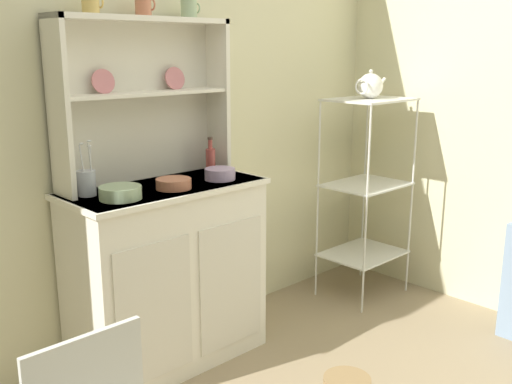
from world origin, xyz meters
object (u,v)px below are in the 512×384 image
hutch_cabinet (168,274)px  cup_gold_0 (91,3)px  hutch_shelf_unit (141,89)px  utensil_jar (87,182)px  jam_bottle (211,159)px  bakers_rack (366,178)px  bowl_mixing_large (120,193)px  porcelain_teapot (370,86)px

hutch_cabinet → cup_gold_0: cup_gold_0 is taller
hutch_shelf_unit → utensil_jar: 0.52m
cup_gold_0 → jam_bottle: 0.95m
cup_gold_0 → utensil_jar: cup_gold_0 is taller
bakers_rack → bowl_mixing_large: bakers_rack is taller
bakers_rack → cup_gold_0: bearing=170.2°
hutch_cabinet → porcelain_teapot: bearing=-6.5°
cup_gold_0 → porcelain_teapot: cup_gold_0 is taller
hutch_cabinet → utensil_jar: 0.61m
porcelain_teapot → cup_gold_0: bearing=170.2°
utensil_jar → bowl_mixing_large: bearing=-64.2°
cup_gold_0 → bowl_mixing_large: cup_gold_0 is taller
utensil_jar → porcelain_teapot: porcelain_teapot is taller
hutch_shelf_unit → cup_gold_0: (-0.25, -0.04, 0.37)m
bakers_rack → jam_bottle: size_ratio=6.70×
bowl_mixing_large → jam_bottle: jam_bottle is taller
cup_gold_0 → porcelain_teapot: size_ratio=0.37×
hutch_shelf_unit → cup_gold_0: size_ratio=10.03×
jam_bottle → cup_gold_0: bearing=176.6°
bakers_rack → porcelain_teapot: porcelain_teapot is taller
bowl_mixing_large → porcelain_teapot: (1.63, -0.08, 0.38)m
bakers_rack → jam_bottle: bakers_rack is taller
hutch_shelf_unit → cup_gold_0: cup_gold_0 is taller
hutch_cabinet → hutch_shelf_unit: 0.89m
bowl_mixing_large → porcelain_teapot: porcelain_teapot is taller
bowl_mixing_large → cup_gold_0: bearing=82.5°
hutch_shelf_unit → jam_bottle: hutch_shelf_unit is taller
hutch_shelf_unit → utensil_jar: (-0.35, -0.09, -0.38)m
hutch_cabinet → hutch_shelf_unit: hutch_shelf_unit is taller
cup_gold_0 → bowl_mixing_large: (-0.03, -0.20, -0.78)m
bakers_rack → hutch_shelf_unit: bearing=166.8°
hutch_cabinet → jam_bottle: (0.35, 0.09, 0.50)m
bakers_rack → jam_bottle: (-1.01, 0.24, 0.22)m
bakers_rack → bowl_mixing_large: bearing=177.1°
hutch_cabinet → bowl_mixing_large: 0.54m
hutch_shelf_unit → bowl_mixing_large: 0.55m
utensil_jar → porcelain_teapot: size_ratio=1.03×
porcelain_teapot → jam_bottle: bearing=166.6°
bowl_mixing_large → jam_bottle: size_ratio=0.98×
hutch_cabinet → jam_bottle: 0.62m
hutch_shelf_unit → bakers_rack: 1.52m
hutch_cabinet → bakers_rack: size_ratio=0.77×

